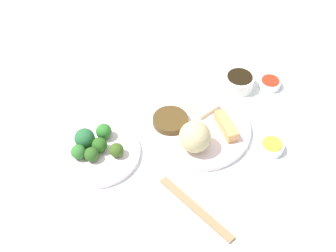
{
  "coord_description": "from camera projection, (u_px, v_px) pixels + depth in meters",
  "views": [
    {
      "loc": [
        -0.58,
        0.6,
        0.93
      ],
      "look_at": [
        0.01,
        0.08,
        0.06
      ],
      "focal_mm": 47.5,
      "sensor_mm": 36.0,
      "label": 1
    }
  ],
  "objects": [
    {
      "name": "broccoli_floret_3",
      "position": [
        104.0,
        131.0,
        1.17
      ],
      "size": [
        0.04,
        0.04,
        0.04
      ],
      "primitive_type": "sphere",
      "color": "#2C7428",
      "rests_on": "broccoli_plate"
    },
    {
      "name": "sauce_ramekin_sweet_and_sour_liquid",
      "position": [
        270.0,
        80.0,
        1.32
      ],
      "size": [
        0.05,
        0.05,
        0.0
      ],
      "primitive_type": "cylinder",
      "color": "red",
      "rests_on": "sauce_ramekin_sweet_and_sour"
    },
    {
      "name": "spring_roll",
      "position": [
        226.0,
        126.0,
        1.19
      ],
      "size": [
        0.1,
        0.06,
        0.03
      ],
      "primitive_type": "cube",
      "rotation": [
        0.0,
        0.0,
        2.76
      ],
      "color": "tan",
      "rests_on": "main_plate"
    },
    {
      "name": "broccoli_floret_0",
      "position": [
        92.0,
        154.0,
        1.12
      ],
      "size": [
        0.04,
        0.04,
        0.04
      ],
      "primitive_type": "sphere",
      "color": "#2A571C",
      "rests_on": "broccoli_plate"
    },
    {
      "name": "sauce_ramekin_hot_mustard",
      "position": [
        271.0,
        147.0,
        1.17
      ],
      "size": [
        0.06,
        0.06,
        0.02
      ],
      "primitive_type": "cylinder",
      "color": "white",
      "rests_on": "tabletop"
    },
    {
      "name": "broccoli_plate",
      "position": [
        98.0,
        153.0,
        1.16
      ],
      "size": [
        0.22,
        0.22,
        0.01
      ],
      "primitive_type": "cylinder",
      "color": "white",
      "rests_on": "tabletop"
    },
    {
      "name": "soy_sauce_bowl_liquid",
      "position": [
        240.0,
        77.0,
        1.3
      ],
      "size": [
        0.07,
        0.07,
        0.0
      ],
      "primitive_type": "cylinder",
      "color": "black",
      "rests_on": "soy_sauce_bowl"
    },
    {
      "name": "rice_scoop",
      "position": [
        195.0,
        137.0,
        1.13
      ],
      "size": [
        0.08,
        0.08,
        0.08
      ],
      "primitive_type": "sphere",
      "color": "tan",
      "rests_on": "main_plate"
    },
    {
      "name": "chopsticks_pair",
      "position": [
        196.0,
        208.0,
        1.05
      ],
      "size": [
        0.23,
        0.03,
        0.01
      ],
      "primitive_type": "cube",
      "rotation": [
        0.0,
        0.0,
        0.04
      ],
      "color": "#9C7750",
      "rests_on": "tabletop"
    },
    {
      "name": "main_plate",
      "position": [
        198.0,
        128.0,
        1.21
      ],
      "size": [
        0.29,
        0.29,
        0.02
      ],
      "primitive_type": "cylinder",
      "color": "white",
      "rests_on": "tabletop"
    },
    {
      "name": "broccoli_floret_5",
      "position": [
        78.0,
        152.0,
        1.13
      ],
      "size": [
        0.04,
        0.04,
        0.04
      ],
      "primitive_type": "sphere",
      "color": "#31712C",
      "rests_on": "broccoli_plate"
    },
    {
      "name": "sauce_ramekin_sweet_and_sour",
      "position": [
        270.0,
        84.0,
        1.33
      ],
      "size": [
        0.06,
        0.06,
        0.02
      ],
      "primitive_type": "cylinder",
      "color": "white",
      "rests_on": "tabletop"
    },
    {
      "name": "crab_rangoon_wonton",
      "position": [
        201.0,
        105.0,
        1.25
      ],
      "size": [
        0.08,
        0.07,
        0.01
      ],
      "primitive_type": "cube",
      "rotation": [
        0.0,
        0.0,
        -0.03
      ],
      "color": "beige",
      "rests_on": "main_plate"
    },
    {
      "name": "soy_sauce_bowl",
      "position": [
        239.0,
        82.0,
        1.32
      ],
      "size": [
        0.09,
        0.09,
        0.04
      ],
      "primitive_type": "cylinder",
      "color": "white",
      "rests_on": "tabletop"
    },
    {
      "name": "tabletop",
      "position": [
        194.0,
        126.0,
        1.24
      ],
      "size": [
        2.2,
        2.2,
        0.02
      ],
      "primitive_type": "cube",
      "color": "white",
      "rests_on": "ground"
    },
    {
      "name": "stir_fry_heap",
      "position": [
        170.0,
        120.0,
        1.21
      ],
      "size": [
        0.1,
        0.1,
        0.02
      ],
      "primitive_type": "cylinder",
      "color": "#4B3618",
      "rests_on": "main_plate"
    },
    {
      "name": "broccoli_floret_2",
      "position": [
        85.0,
        138.0,
        1.15
      ],
      "size": [
        0.05,
        0.05,
        0.05
      ],
      "primitive_type": "sphere",
      "color": "#256435",
      "rests_on": "broccoli_plate"
    },
    {
      "name": "sauce_ramekin_hot_mustard_liquid",
      "position": [
        272.0,
        144.0,
        1.16
      ],
      "size": [
        0.05,
        0.05,
        0.0
      ],
      "primitive_type": "cylinder",
      "color": "yellow",
      "rests_on": "sauce_ramekin_hot_mustard"
    },
    {
      "name": "broccoli_floret_1",
      "position": [
        99.0,
        145.0,
        1.14
      ],
      "size": [
        0.04,
        0.04,
        0.04
      ],
      "primitive_type": "sphere",
      "color": "#275A1B",
      "rests_on": "broccoli_plate"
    },
    {
      "name": "broccoli_floret_4",
      "position": [
        116.0,
        150.0,
        1.13
      ],
      "size": [
        0.04,
        0.04,
        0.04
      ],
      "primitive_type": "sphere",
      "color": "#38581C",
      "rests_on": "broccoli_plate"
    }
  ]
}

